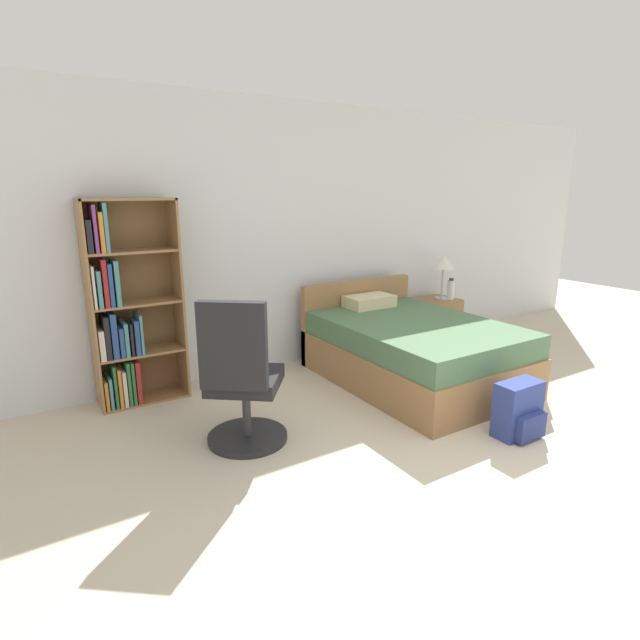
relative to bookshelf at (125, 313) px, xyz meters
The scene contains 9 objects.
ground_plane 3.59m from the bookshelf, 59.36° to the right, with size 14.00×14.00×0.00m, color beige.
wall_back 1.87m from the bookshelf, ahead, with size 9.00×0.06×2.60m.
bookshelf is the anchor object (origin of this frame).
bed 2.56m from the bookshelf, 19.88° to the right, with size 1.35×1.91×0.84m.
office_chair 1.35m from the bookshelf, 67.91° to the right, with size 0.71×0.72×1.10m.
nightstand 3.49m from the bookshelf, ahead, with size 0.51×0.45×0.52m.
table_lamp 3.50m from the bookshelf, ahead, with size 0.28×0.28×0.51m.
water_bottle 3.58m from the bookshelf, ahead, with size 0.08×0.08×0.25m.
backpack_blue 3.18m from the bookshelf, 43.29° to the right, with size 0.36×0.25×0.42m.
Camera 1 is at (-2.53, -1.21, 1.77)m, focal length 28.00 mm.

